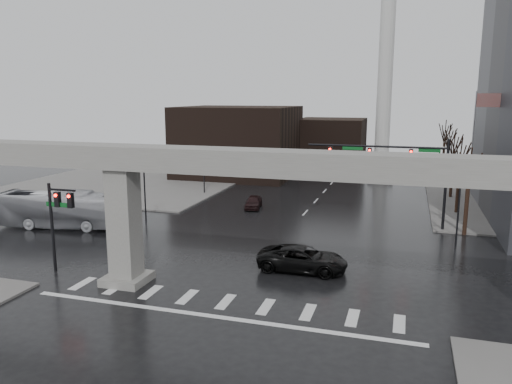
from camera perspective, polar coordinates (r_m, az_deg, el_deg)
ground at (r=30.19m, az=-2.81°, el=-11.69°), size 160.00×160.00×0.00m
sidewalk_nw at (r=72.53m, az=-12.60°, el=1.60°), size 28.00×36.00×0.15m
elevated_guideway at (r=27.86m, az=-0.49°, el=1.16°), size 48.00×2.60×8.70m
building_far_left at (r=72.42m, az=-2.06°, el=5.77°), size 16.00×14.00×10.00m
building_far_mid at (r=79.39m, az=8.59°, el=5.40°), size 10.00×10.00×8.00m
smokestack at (r=72.28m, az=14.51°, el=12.05°), size 3.60×3.60×30.00m
signal_mast_arm at (r=45.35m, az=16.21°, el=3.22°), size 12.12×0.43×8.00m
signal_left_pole at (r=35.25m, az=-21.70°, el=-2.19°), size 2.30×0.30×6.00m
flagpole_assembly at (r=48.70m, az=23.84°, el=5.25°), size 2.06×0.12×12.00m
lamp_right_0 at (r=41.20m, az=22.18°, el=-1.24°), size 1.22×0.32×5.11m
lamp_right_1 at (r=54.94m, az=20.95°, el=1.75°), size 1.22×0.32×5.11m
lamp_right_2 at (r=68.78m, az=20.21°, el=3.54°), size 1.22×0.32×5.11m
lamp_left_0 at (r=47.01m, az=-12.63°, el=0.75°), size 1.22×0.32×5.11m
lamp_left_1 at (r=59.42m, az=-5.99°, el=3.08°), size 1.22×0.32×5.11m
lamp_left_2 at (r=72.42m, az=-1.67°, el=4.56°), size 1.22×0.32×5.11m
tree_right_0 at (r=45.36m, az=22.98°, el=-1.12°), size 1.09×1.58×7.50m
tree_right_1 at (r=53.17m, az=22.15°, el=0.69°), size 1.09×1.61×7.67m
tree_right_2 at (r=61.03m, az=21.52°, el=2.04°), size 1.10×1.63×7.85m
tree_right_3 at (r=68.93m, az=21.04°, el=3.08°), size 1.11×1.66×8.02m
tree_right_4 at (r=76.84m, az=20.66°, el=3.91°), size 1.12×1.69×8.19m
pickup_truck at (r=33.94m, az=5.33°, el=-7.61°), size 6.03×2.83×1.67m
city_bus at (r=47.67m, az=-21.51°, el=-1.86°), size 12.07×4.47×3.29m
far_car at (r=52.01m, az=-0.29°, el=-1.16°), size 2.13×4.03×1.31m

